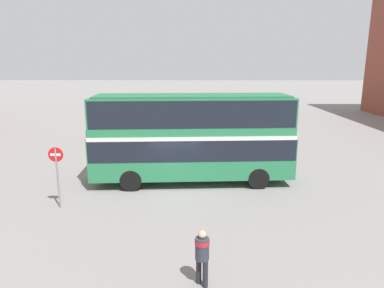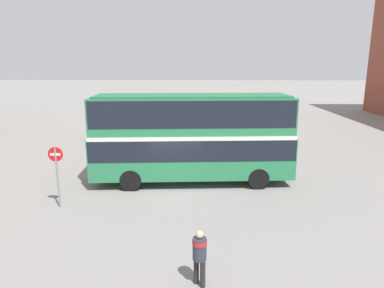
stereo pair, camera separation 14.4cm
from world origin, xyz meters
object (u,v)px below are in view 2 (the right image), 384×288
(pedestrian_foreground, at_px, (200,252))
(parked_car_kerb_near, at_px, (117,132))
(double_decker_bus, at_px, (192,133))
(no_entry_sign, at_px, (57,167))

(pedestrian_foreground, height_order, parked_car_kerb_near, pedestrian_foreground)
(pedestrian_foreground, bearing_deg, double_decker_bus, -133.31)
(parked_car_kerb_near, xyz_separation_m, no_entry_sign, (0.60, -13.44, 1.11))
(parked_car_kerb_near, bearing_deg, pedestrian_foreground, 122.64)
(double_decker_bus, height_order, parked_car_kerb_near, double_decker_bus)
(double_decker_bus, relative_size, parked_car_kerb_near, 2.26)
(parked_car_kerb_near, relative_size, no_entry_sign, 1.69)
(pedestrian_foreground, height_order, no_entry_sign, no_entry_sign)
(no_entry_sign, bearing_deg, parked_car_kerb_near, 92.54)
(double_decker_bus, height_order, pedestrian_foreground, double_decker_bus)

